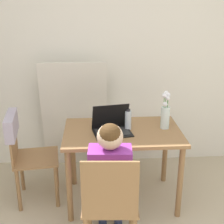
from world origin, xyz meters
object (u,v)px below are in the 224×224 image
at_px(person_seated, 110,171).
at_px(laptop, 111,126).
at_px(chair_spare, 22,144).
at_px(flower_vase, 165,113).
at_px(chair_occupied, 110,204).
at_px(water_bottle, 128,120).

relative_size(person_seated, laptop, 2.88).
bearing_deg(chair_spare, flower_vase, -97.26).
distance_m(chair_occupied, water_bottle, 0.85).
bearing_deg(water_bottle, chair_occupied, -105.50).
relative_size(flower_vase, water_bottle, 1.81).
bearing_deg(laptop, chair_spare, 165.72).
bearing_deg(chair_spare, person_seated, -136.51).
xyz_separation_m(laptop, flower_vase, (0.49, 0.05, 0.09)).
bearing_deg(person_seated, laptop, -90.88).
bearing_deg(flower_vase, person_seated, -130.39).
distance_m(chair_occupied, flower_vase, 1.01).
height_order(chair_occupied, water_bottle, water_bottle).
xyz_separation_m(person_seated, water_bottle, (0.20, 0.63, 0.15)).
xyz_separation_m(laptop, water_bottle, (0.15, 0.05, 0.03)).
relative_size(chair_occupied, flower_vase, 2.49).
height_order(flower_vase, water_bottle, flower_vase).
distance_m(chair_spare, water_bottle, 0.99).
distance_m(laptop, flower_vase, 0.50).
relative_size(chair_occupied, water_bottle, 4.51).
xyz_separation_m(chair_occupied, water_bottle, (0.21, 0.74, 0.35)).
bearing_deg(chair_occupied, laptop, -90.73).
bearing_deg(chair_spare, laptop, -101.07).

